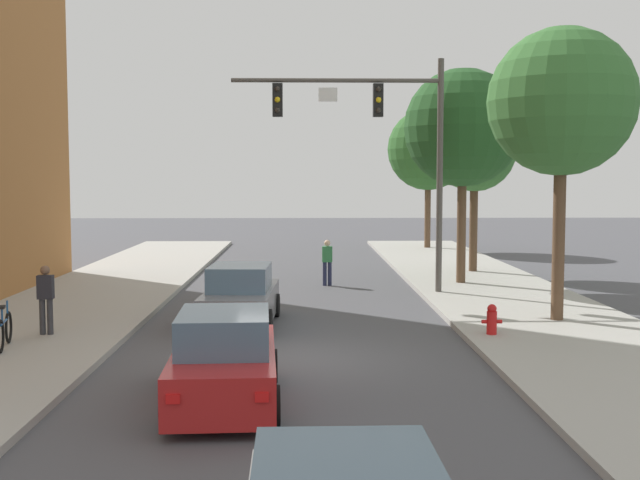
% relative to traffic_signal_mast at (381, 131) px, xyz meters
% --- Properties ---
extents(ground_plane, '(120.00, 120.00, 0.00)m').
position_rel_traffic_signal_mast_xyz_m(ground_plane, '(-2.68, -8.98, -5.35)').
color(ground_plane, '#4C4C51').
extents(sidewalk_right, '(5.00, 60.00, 0.15)m').
position_rel_traffic_signal_mast_xyz_m(sidewalk_right, '(3.82, -8.98, -5.28)').
color(sidewalk_right, '#A8A59E').
rests_on(sidewalk_right, ground).
extents(traffic_signal_mast, '(6.79, 0.38, 7.50)m').
position_rel_traffic_signal_mast_xyz_m(traffic_signal_mast, '(0.00, 0.00, 0.00)').
color(traffic_signal_mast, '#514C47').
rests_on(traffic_signal_mast, sidewalk_right).
extents(car_lead_grey, '(1.97, 4.30, 1.60)m').
position_rel_traffic_signal_mast_xyz_m(car_lead_grey, '(-4.13, -5.03, -4.63)').
color(car_lead_grey, slate).
rests_on(car_lead_grey, ground).
extents(car_following_red, '(1.99, 4.31, 1.60)m').
position_rel_traffic_signal_mast_xyz_m(car_following_red, '(-3.84, -12.28, -4.63)').
color(car_following_red, '#B21E1E').
rests_on(car_following_red, ground).
extents(pedestrian_sidewalk_left_walker, '(0.36, 0.22, 1.64)m').
position_rel_traffic_signal_mast_xyz_m(pedestrian_sidewalk_left_walker, '(-8.57, -6.89, -4.29)').
color(pedestrian_sidewalk_left_walker, '#333338').
rests_on(pedestrian_sidewalk_left_walker, sidewalk_left).
extents(pedestrian_crossing_road, '(0.36, 0.22, 1.64)m').
position_rel_traffic_signal_mast_xyz_m(pedestrian_crossing_road, '(-1.63, 2.63, -4.44)').
color(pedestrian_crossing_road, '#232847').
rests_on(pedestrian_crossing_road, ground).
extents(bicycle_leaning, '(0.41, 1.75, 0.98)m').
position_rel_traffic_signal_mast_xyz_m(bicycle_leaning, '(-9.00, -8.40, -4.81)').
color(bicycle_leaning, black).
rests_on(bicycle_leaning, sidewalk_left).
extents(fire_hydrant, '(0.48, 0.24, 0.72)m').
position_rel_traffic_signal_mast_xyz_m(fire_hydrant, '(1.97, -7.11, -4.85)').
color(fire_hydrant, red).
rests_on(fire_hydrant, sidewalk_right).
extents(street_tree_nearest, '(3.81, 3.81, 7.55)m').
position_rel_traffic_signal_mast_xyz_m(street_tree_nearest, '(4.15, -5.18, 0.42)').
color(street_tree_nearest, brown).
rests_on(street_tree_nearest, sidewalk_right).
extents(street_tree_second, '(4.14, 4.14, 7.52)m').
position_rel_traffic_signal_mast_xyz_m(street_tree_second, '(3.11, 2.27, 0.23)').
color(street_tree_second, brown).
rests_on(street_tree_second, sidewalk_right).
extents(street_tree_third, '(3.25, 3.25, 6.41)m').
position_rel_traffic_signal_mast_xyz_m(street_tree_third, '(4.28, 5.73, -0.45)').
color(street_tree_third, brown).
rests_on(street_tree_third, sidewalk_right).
extents(street_tree_farthest, '(4.33, 4.33, 7.38)m').
position_rel_traffic_signal_mast_xyz_m(street_tree_farthest, '(4.17, 16.56, -0.00)').
color(street_tree_farthest, brown).
rests_on(street_tree_farthest, sidewalk_right).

